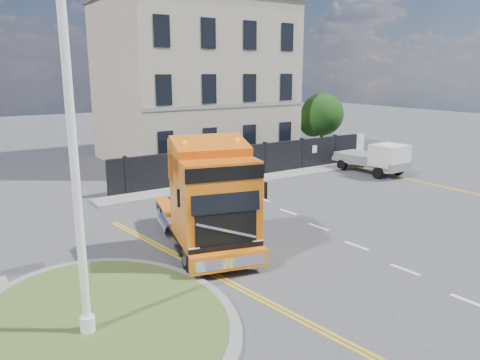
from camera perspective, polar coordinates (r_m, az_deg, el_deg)
ground at (r=18.54m, az=1.93°, el=-7.03°), size 120.00×120.00×0.00m
traffic_island at (r=13.23m, az=-16.44°, el=-15.97°), size 6.80×6.80×0.17m
hoarding_fence at (r=29.04m, az=2.34°, el=2.45°), size 18.80×0.25×2.00m
georgian_building at (r=34.65m, az=-5.72°, el=12.09°), size 12.30×10.30×12.80m
tree at (r=36.05m, az=9.74°, el=7.66°), size 3.20×3.20×4.80m
pavement_far at (r=28.20m, az=2.47°, el=0.18°), size 20.00×1.60×0.12m
truck at (r=16.61m, az=-3.73°, el=-2.86°), size 4.11×7.20×4.07m
flatbed_pickup at (r=30.47m, az=16.89°, el=2.55°), size 2.15×4.89×2.00m
lamppost_island at (r=11.14m, az=-19.68°, el=3.63°), size 0.28×0.56×9.04m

